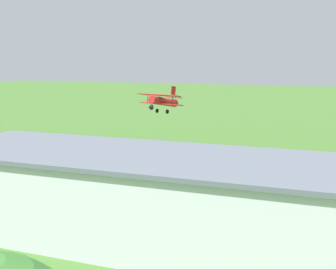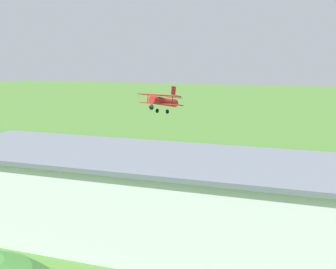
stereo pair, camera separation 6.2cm
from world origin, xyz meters
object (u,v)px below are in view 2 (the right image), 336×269
person_walking_on_apron (74,168)px  car_silver (36,176)px  person_by_parked_cars (73,175)px  hangar (159,198)px  biplane (163,101)px  person_crossing_taxiway (86,170)px

person_walking_on_apron → car_silver: bearing=69.7°
person_by_parked_cars → person_walking_on_apron: (1.92, -3.11, 0.03)m
hangar → person_walking_on_apron: bearing=-40.6°
hangar → car_silver: hangar is taller
biplane → person_by_parked_cars: 20.33m
person_by_parked_cars → biplane: bearing=-101.8°
person_by_parked_cars → hangar: bearing=142.5°
person_crossing_taxiway → person_by_parked_cars: bearing=91.0°
car_silver → person_crossing_taxiway: car_silver is taller
biplane → person_crossing_taxiway: size_ratio=4.73×
biplane → person_by_parked_cars: biplane is taller
biplane → person_walking_on_apron: size_ratio=4.20×
hangar → person_by_parked_cars: (16.42, -12.62, -2.66)m
biplane → person_walking_on_apron: (5.80, 15.42, -7.40)m
biplane → car_silver: 23.10m
car_silver → hangar: bearing=152.2°
hangar → person_by_parked_cars: 20.89m
biplane → car_silver: bearing=69.5°
car_silver → person_walking_on_apron: size_ratio=2.38×
person_crossing_taxiway → hangar: bearing=136.4°
car_silver → person_by_parked_cars: (-3.79, -1.95, 0.02)m
hangar → person_by_parked_cars: size_ratio=22.63×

